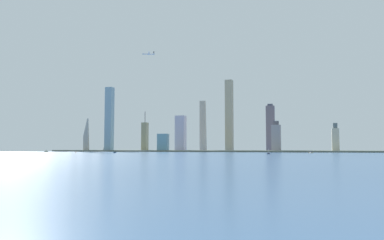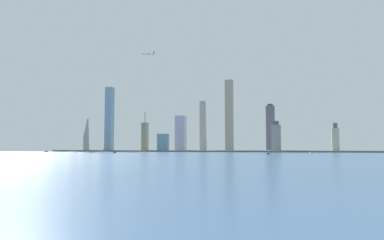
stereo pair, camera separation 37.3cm
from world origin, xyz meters
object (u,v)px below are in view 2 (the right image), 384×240
Objects in this scene: skyscraper_12 at (58,138)px; boat_3 at (115,152)px; channel_buoy_1 at (7,153)px; airplane at (148,54)px; skyscraper_1 at (163,143)px; boat_0 at (269,153)px; boat_2 at (311,153)px; stadium_dome at (45,148)px; skyscraper_3 at (89,137)px; boat_1 at (46,151)px; skyscraper_5 at (276,138)px; skyscraper_11 at (104,138)px; skyscraper_10 at (87,135)px; skyscraper_2 at (335,139)px; skyscraper_9 at (203,126)px; skyscraper_6 at (145,137)px; skyscraper_8 at (109,119)px; observation_tower at (76,97)px; skyscraper_4 at (229,116)px; skyscraper_0 at (270,128)px; skyscraper_7 at (181,134)px; channel_buoy_0 at (76,152)px.

boat_3 is (312.56, -251.35, -34.91)m from skyscraper_12.
channel_buoy_1 is 402.74m from airplane.
skyscraper_1 is 216.13m from airplane.
boat_0 is at bearing 119.37° from airplane.
boat_3 reaches higher than boat_2.
skyscraper_3 reaches higher than stadium_dome.
channel_buoy_1 is at bearing -142.62° from boat_1.
channel_buoy_1 is (-410.07, -369.15, -31.25)m from skyscraper_5.
skyscraper_11 is 8.01× the size of boat_1.
boat_1 is at bearing -90.96° from skyscraper_10.
skyscraper_2 is 470.88m from boat_3.
skyscraper_9 reaches higher than skyscraper_1.
skyscraper_3 is (122.55, 20.61, 27.55)m from stadium_dome.
skyscraper_3 is 8.56× the size of boat_0.
airplane is at bearing -60.94° from skyscraper_6.
skyscraper_2 is 542.81m from skyscraper_8.
boat_2 is (343.34, -131.67, -20.64)m from skyscraper_1.
skyscraper_5 is at bearing 3.46° from skyscraper_8.
observation_tower is 32.77× the size of boat_0.
boat_2 is (-50.69, -151.47, -27.11)m from skyscraper_2.
boat_1 is at bearing -144.41° from skyscraper_1.
skyscraper_6 reaches higher than boat_3.
boat_3 is at bearing -58.00° from skyscraper_8.
skyscraper_11 reaches higher than channel_buoy_1.
boat_2 is at bearing -13.63° from skyscraper_12.
skyscraper_4 is at bearing 21.75° from boat_2.
skyscraper_4 is 304.00m from skyscraper_8.
skyscraper_8 is at bearing -6.62° from observation_tower.
observation_tower is at bearing -171.90° from skyscraper_11.
skyscraper_0 is at bearing 20.34° from skyscraper_1.
skyscraper_9 is (-170.58, -4.37, 7.76)m from skyscraper_0.
skyscraper_7 is 1.05× the size of skyscraper_10.
skyscraper_10 is at bearing 54.89° from boat_2.
boat_0 is 1.07× the size of boat_1.
skyscraper_0 is at bearing 48.08° from channel_buoy_0.
boat_1 is (-70.02, -150.81, -80.25)m from skyscraper_8.
boat_2 is at bearing -46.57° from skyscraper_4.
skyscraper_12 is 26.71× the size of channel_buoy_0.
airplane is (-22.50, -40.78, 211.06)m from skyscraper_1.
skyscraper_7 is at bearing 2.11° from skyscraper_6.
observation_tower is at bearing -178.66° from skyscraper_5.
skyscraper_3 is 343.11m from channel_buoy_0.
channel_buoy_1 is (-422.89, -94.01, -0.03)m from boat_0.
skyscraper_2 is at bearing 34.41° from channel_buoy_1.
boat_2 is (266.23, -219.13, -64.11)m from skyscraper_9.
channel_buoy_0 is at bearing -91.11° from skyscraper_6.
skyscraper_11 is (-322.54, -53.81, -55.83)m from skyscraper_4.
skyscraper_6 is (-456.73, 11.76, 8.99)m from skyscraper_2.
observation_tower is at bearing -17.12° from skyscraper_12.
skyscraper_4 is at bearing 156.04° from skyscraper_5.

